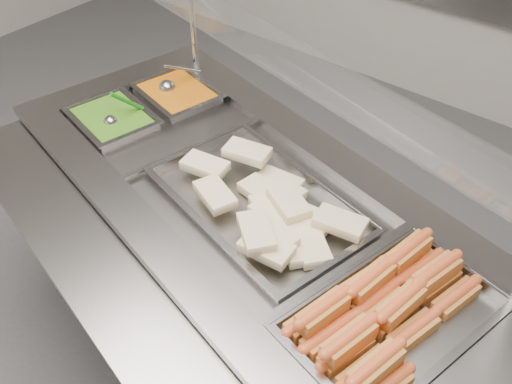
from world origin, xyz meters
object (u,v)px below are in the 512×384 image
Objects in this scene: steam_counter at (248,280)px; ladle at (168,87)px; pan_wraps at (258,205)px; pan_hotdogs at (392,324)px; sneeze_guard at (303,67)px; serving_spoon at (114,119)px.

steam_counter is 10.35× the size of ladle.
ladle is (-0.64, 0.27, 0.03)m from pan_wraps.
pan_hotdogs is 1.21m from ladle.
sneeze_guard is 9.86× the size of serving_spoon.
pan_hotdogs is at bearing -6.20° from serving_spoon.
pan_hotdogs is 3.14× the size of ladle.
sneeze_guard reaches higher than pan_hotdogs.
pan_wraps is at bearing -13.09° from steam_counter.
serving_spoon is (-0.58, -0.01, 0.42)m from steam_counter.
sneeze_guard is 0.41m from pan_wraps.
ladle is (-0.58, 0.26, 0.42)m from steam_counter.
pan_hotdogs is 0.81× the size of pan_wraps.
serving_spoon is (-0.63, 0.01, 0.03)m from pan_wraps.
steam_counter is 0.72m from serving_spoon.
sneeze_guard reaches higher than steam_counter.
sneeze_guard is at bearing 76.92° from steam_counter.
steam_counter is at bearing -23.88° from ladle.
ladle is (-1.14, 0.39, 0.05)m from pan_hotdogs.
pan_hotdogs is at bearing -13.09° from pan_wraps.
sneeze_guard reaches higher than pan_wraps.
steam_counter is 2.68× the size of pan_wraps.
steam_counter is at bearing 166.91° from pan_wraps.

